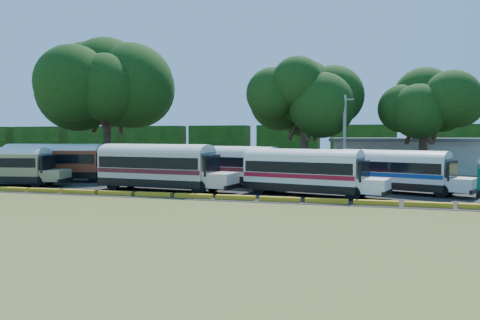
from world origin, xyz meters
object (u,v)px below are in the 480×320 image
(bus_cream_west, at_px, (159,164))
(tree_west, at_px, (107,79))
(bus_red, at_px, (58,160))
(bus_beige, at_px, (2,164))
(bus_white_red, at_px, (306,169))

(bus_cream_west, relative_size, tree_west, 0.77)
(bus_red, bearing_deg, bus_beige, -129.22)
(bus_cream_west, bearing_deg, bus_white_red, 7.63)
(bus_cream_west, bearing_deg, bus_red, 167.44)
(bus_white_red, xyz_separation_m, tree_west, (-22.80, 11.26, 8.41))
(bus_beige, distance_m, tree_west, 14.72)
(bus_beige, relative_size, bus_red, 0.93)
(bus_cream_west, distance_m, tree_west, 18.23)
(bus_cream_west, height_order, bus_white_red, bus_cream_west)
(tree_west, bearing_deg, bus_cream_west, -44.99)
(bus_cream_west, xyz_separation_m, tree_west, (-11.50, 11.50, 8.24))
(bus_red, bearing_deg, tree_west, 70.42)
(tree_west, bearing_deg, bus_beige, -104.40)
(bus_red, distance_m, tree_west, 11.04)
(bus_beige, bearing_deg, bus_red, 53.95)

